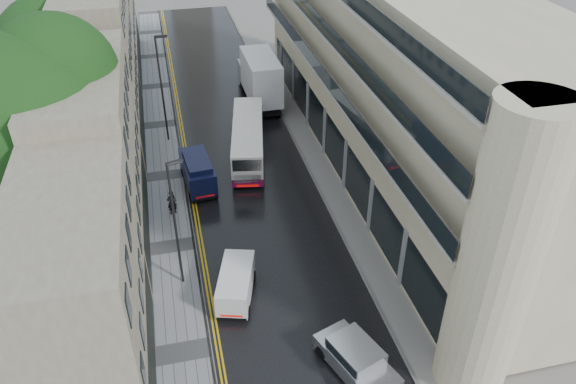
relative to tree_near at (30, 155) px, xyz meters
name	(u,v)px	position (x,y,z in m)	size (l,w,h in m)	color
road	(245,167)	(12.50, 7.50, -6.94)	(9.00, 85.00, 0.02)	black
left_sidewalk	(166,176)	(6.65, 7.50, -6.89)	(2.70, 85.00, 0.12)	gray
right_sidewalk	(314,158)	(17.90, 7.50, -6.89)	(1.80, 85.00, 0.12)	slate
old_shop_row	(101,91)	(3.05, 10.00, -0.95)	(4.50, 56.00, 12.00)	gray
modern_block	(391,74)	(22.80, 6.00, 0.05)	(8.00, 40.00, 14.00)	beige
tree_near	(30,155)	(0.00, 0.00, 0.00)	(10.56, 10.56, 13.89)	black
tree_far	(62,75)	(0.30, 13.00, -0.72)	(9.24, 9.24, 12.46)	black
cream_bus	(233,159)	(11.57, 6.61, -5.59)	(2.22, 9.76, 2.66)	white
white_lorry	(250,88)	(14.59, 16.46, -4.63)	(2.63, 8.76, 4.60)	white
white_van	(218,302)	(8.67, -6.92, -6.05)	(1.66, 3.88, 1.76)	white
navy_van	(190,185)	(8.20, 4.10, -5.74)	(1.85, 4.63, 2.36)	#0E1233
pedestrian	(172,202)	(6.90, 2.62, -5.95)	(0.64, 0.42, 1.75)	black
lamp_post_near	(175,227)	(7.03, -4.06, -2.97)	(0.87, 0.19, 7.70)	black
lamp_post_far	(162,91)	(7.17, 12.96, -2.59)	(0.95, 0.21, 8.47)	black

